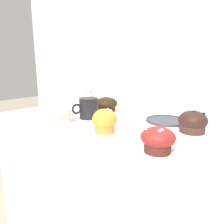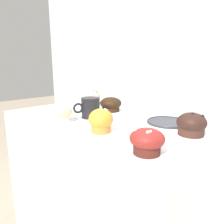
{
  "view_description": "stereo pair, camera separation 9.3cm",
  "coord_description": "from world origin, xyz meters",
  "px_view_note": "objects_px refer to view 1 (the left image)",
  "views": [
    {
      "loc": [
        0.64,
        -0.72,
        1.15
      ],
      "look_at": [
        0.04,
        -0.04,
        0.93
      ],
      "focal_mm": 35.0,
      "sensor_mm": 36.0,
      "label": 1
    },
    {
      "loc": [
        0.71,
        -0.65,
        1.15
      ],
      "look_at": [
        0.04,
        -0.04,
        0.93
      ],
      "focal_mm": 35.0,
      "sensor_mm": 36.0,
      "label": 2
    }
  ],
  "objects_px": {
    "muffin_back_right": "(86,98)",
    "muffin_front_left": "(107,105)",
    "muffin_front_right": "(105,121)",
    "muffin_back_left": "(158,139)",
    "muffin_front_center": "(193,122)",
    "serving_plate": "(167,120)",
    "coffee_cup": "(88,108)",
    "muffin_back_center": "(60,115)"
  },
  "relations": [
    {
      "from": "muffin_front_left",
      "to": "muffin_back_center",
      "type": "distance_m",
      "value": 0.3
    },
    {
      "from": "coffee_cup",
      "to": "serving_plate",
      "type": "bearing_deg",
      "value": 32.42
    },
    {
      "from": "muffin_back_left",
      "to": "muffin_front_right",
      "type": "bearing_deg",
      "value": 173.26
    },
    {
      "from": "muffin_front_left",
      "to": "serving_plate",
      "type": "xyz_separation_m",
      "value": [
        0.33,
        0.03,
        -0.03
      ]
    },
    {
      "from": "muffin_front_center",
      "to": "muffin_back_right",
      "type": "height_order",
      "value": "muffin_front_center"
    },
    {
      "from": "muffin_front_left",
      "to": "muffin_back_left",
      "type": "bearing_deg",
      "value": -31.5
    },
    {
      "from": "muffin_front_left",
      "to": "muffin_back_center",
      "type": "height_order",
      "value": "muffin_back_center"
    },
    {
      "from": "muffin_back_right",
      "to": "muffin_front_right",
      "type": "relative_size",
      "value": 1.0
    },
    {
      "from": "coffee_cup",
      "to": "muffin_back_left",
      "type": "bearing_deg",
      "value": -16.36
    },
    {
      "from": "muffin_front_center",
      "to": "muffin_front_right",
      "type": "distance_m",
      "value": 0.32
    },
    {
      "from": "muffin_back_center",
      "to": "coffee_cup",
      "type": "relative_size",
      "value": 0.71
    },
    {
      "from": "muffin_back_right",
      "to": "muffin_back_center",
      "type": "xyz_separation_m",
      "value": [
        0.23,
        -0.35,
        -0.0
      ]
    },
    {
      "from": "muffin_front_left",
      "to": "muffin_back_right",
      "type": "bearing_deg",
      "value": 167.22
    },
    {
      "from": "muffin_back_left",
      "to": "muffin_back_right",
      "type": "distance_m",
      "value": 0.76
    },
    {
      "from": "muffin_back_center",
      "to": "muffin_front_center",
      "type": "bearing_deg",
      "value": 28.87
    },
    {
      "from": "muffin_back_left",
      "to": "muffin_back_center",
      "type": "distance_m",
      "value": 0.46
    },
    {
      "from": "muffin_front_center",
      "to": "muffin_back_left",
      "type": "height_order",
      "value": "muffin_front_center"
    },
    {
      "from": "muffin_front_right",
      "to": "coffee_cup",
      "type": "distance_m",
      "value": 0.22
    },
    {
      "from": "muffin_front_right",
      "to": "muffin_front_center",
      "type": "bearing_deg",
      "value": 41.89
    },
    {
      "from": "muffin_back_left",
      "to": "muffin_front_left",
      "type": "relative_size",
      "value": 0.89
    },
    {
      "from": "muffin_back_center",
      "to": "coffee_cup",
      "type": "height_order",
      "value": "coffee_cup"
    },
    {
      "from": "serving_plate",
      "to": "muffin_back_right",
      "type": "bearing_deg",
      "value": 177.89
    },
    {
      "from": "muffin_back_right",
      "to": "muffin_front_left",
      "type": "relative_size",
      "value": 0.8
    },
    {
      "from": "muffin_front_right",
      "to": "muffin_back_left",
      "type": "bearing_deg",
      "value": -6.74
    },
    {
      "from": "serving_plate",
      "to": "coffee_cup",
      "type": "bearing_deg",
      "value": -147.58
    },
    {
      "from": "muffin_back_center",
      "to": "serving_plate",
      "type": "xyz_separation_m",
      "value": [
        0.32,
        0.33,
        -0.03
      ]
    },
    {
      "from": "muffin_back_left",
      "to": "muffin_front_right",
      "type": "distance_m",
      "value": 0.24
    },
    {
      "from": "muffin_front_right",
      "to": "serving_plate",
      "type": "bearing_deg",
      "value": 70.85
    },
    {
      "from": "muffin_front_right",
      "to": "coffee_cup",
      "type": "xyz_separation_m",
      "value": [
        -0.2,
        0.1,
        0.01
      ]
    },
    {
      "from": "muffin_front_center",
      "to": "muffin_front_right",
      "type": "relative_size",
      "value": 1.15
    },
    {
      "from": "muffin_back_right",
      "to": "muffin_front_left",
      "type": "xyz_separation_m",
      "value": [
        0.21,
        -0.05,
        -0.0
      ]
    },
    {
      "from": "muffin_back_left",
      "to": "serving_plate",
      "type": "relative_size",
      "value": 0.56
    },
    {
      "from": "muffin_back_left",
      "to": "muffin_back_right",
      "type": "bearing_deg",
      "value": 153.79
    },
    {
      "from": "muffin_back_left",
      "to": "serving_plate",
      "type": "distance_m",
      "value": 0.35
    },
    {
      "from": "muffin_front_left",
      "to": "coffee_cup",
      "type": "bearing_deg",
      "value": -77.55
    },
    {
      "from": "muffin_front_left",
      "to": "coffee_cup",
      "type": "height_order",
      "value": "coffee_cup"
    },
    {
      "from": "muffin_front_center",
      "to": "muffin_back_center",
      "type": "height_order",
      "value": "muffin_front_center"
    },
    {
      "from": "muffin_back_right",
      "to": "serving_plate",
      "type": "distance_m",
      "value": 0.55
    },
    {
      "from": "muffin_front_center",
      "to": "serving_plate",
      "type": "distance_m",
      "value": 0.16
    },
    {
      "from": "muffin_back_left",
      "to": "muffin_front_center",
      "type": "bearing_deg",
      "value": 89.02
    },
    {
      "from": "muffin_back_left",
      "to": "muffin_back_center",
      "type": "height_order",
      "value": "same"
    },
    {
      "from": "muffin_front_center",
      "to": "serving_plate",
      "type": "xyz_separation_m",
      "value": [
        -0.14,
        0.07,
        -0.03
      ]
    }
  ]
}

